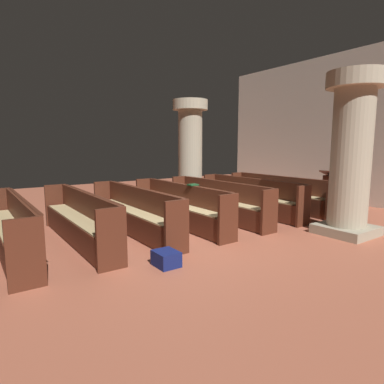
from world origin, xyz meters
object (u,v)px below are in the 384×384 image
Objects in this scene: pew_row_3 at (179,204)px; lectern at (329,194)px; pew_row_0 at (278,192)px; pew_row_4 at (134,210)px; hymn_book at (193,185)px; pew_row_5 at (79,217)px; kneeler_box_navy at (166,259)px; pew_row_2 at (218,199)px; pillar_aisle_side at (351,152)px; pew_row_6 at (11,225)px; pillar_far_side at (190,149)px; pew_row_1 at (250,195)px.

lectern is (0.95, 4.20, -0.02)m from pew_row_3.
pew_row_4 is at bearing -90.00° from pew_row_0.
pew_row_0 is at bearing 94.49° from hymn_book.
pew_row_3 and pew_row_5 have the same top height.
kneeler_box_navy is (1.92, -1.49, -0.37)m from pew_row_3.
pew_row_3 is at bearing -90.00° from pew_row_2.
pillar_aisle_side is at bearing -20.58° from pew_row_0.
pillar_far_side reaches higher than pew_row_6.
hymn_book is (0.24, -1.98, 0.44)m from pew_row_1.
pew_row_6 is at bearing -114.25° from pillar_aisle_side.
pew_row_2 is 1.06× the size of pillar_far_side.
pew_row_3 is (0.00, -1.08, 0.00)m from pew_row_2.
pew_row_0 is 5.13m from kneeler_box_navy.
pew_row_3 is at bearing -141.69° from hymn_book.
pew_row_1 is 2.25m from lectern.
pew_row_1 is (0.00, -1.08, 0.00)m from pew_row_0.
pew_row_6 is at bearing -90.00° from pew_row_0.
pew_row_1 and pew_row_3 have the same top height.
lectern is (0.95, 5.29, -0.02)m from pew_row_4.
pillar_aisle_side is 1.00× the size of pillar_far_side.
pew_row_2 is at bearing 90.00° from pew_row_4.
pew_row_2 is at bearing -90.00° from pew_row_0.
pew_row_4 is at bearing 168.16° from kneeler_box_navy.
kneeler_box_navy is (1.68, -1.68, -0.80)m from hymn_book.
pew_row_6 is 8.68× the size of kneeler_box_navy.
pillar_far_side reaches higher than hymn_book.
pew_row_1 is at bearing 117.75° from kneeler_box_navy.
hymn_book reaches higher than pew_row_2.
pillar_far_side is at bearing -176.55° from pillar_aisle_side.
pew_row_5 reaches higher than kneeler_box_navy.
pillar_far_side is (-2.45, 4.18, 1.15)m from pew_row_5.
hymn_book reaches higher than pew_row_4.
pew_row_2 is 1.08m from pew_row_3.
lectern is (0.95, 0.95, -0.02)m from pew_row_0.
pew_row_1 is 1.08m from pew_row_2.
pillar_far_side reaches higher than pew_row_2.
lectern reaches higher than pew_row_4.
hymn_book is at bearing 135.09° from kneeler_box_navy.
pew_row_0 is 2.98m from pillar_far_side.
lectern is at bearing 32.78° from pillar_far_side.
pew_row_4 is at bearing -126.43° from pillar_aisle_side.
pew_row_0 and pew_row_6 have the same top height.
pew_row_1 is at bearing 90.00° from pew_row_5.
pew_row_2 is (0.00, -1.08, 0.00)m from pew_row_1.
pew_row_6 is (0.00, -1.08, 0.00)m from pew_row_5.
kneeler_box_navy is (1.92, -0.40, -0.37)m from pew_row_4.
lectern is at bearing 77.29° from pew_row_3.
pew_row_6 is 1.06× the size of pillar_aisle_side.
pew_row_3 is 8.68× the size of kneeler_box_navy.
pew_row_4 is 2.00m from kneeler_box_navy.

